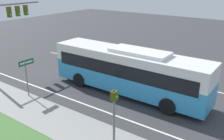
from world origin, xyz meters
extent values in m
plane|color=#38383A|center=(0.00, 0.00, 0.00)|extent=(80.00, 80.00, 0.00)
cube|color=silver|center=(-3.60, 0.00, 0.00)|extent=(0.14, 30.00, 0.01)
cube|color=silver|center=(3.60, 0.00, 0.00)|extent=(0.14, 30.00, 0.01)
cube|color=#3393D1|center=(-0.43, 2.14, 1.13)|extent=(2.45, 11.76, 1.54)
cube|color=white|center=(-0.43, 2.14, 2.53)|extent=(2.45, 11.76, 1.26)
cube|color=black|center=(-0.43, 2.14, 2.09)|extent=(2.49, 10.82, 0.95)
cube|color=white|center=(-0.43, 1.25, 3.28)|extent=(1.71, 4.12, 0.24)
cylinder|color=black|center=(-1.61, 5.78, 0.54)|extent=(0.28, 1.09, 1.09)
cylinder|color=black|center=(0.74, 5.78, 0.54)|extent=(0.28, 1.09, 1.09)
cylinder|color=black|center=(-1.61, -1.51, 0.54)|extent=(0.28, 1.09, 1.09)
cylinder|color=black|center=(0.74, -1.51, 0.54)|extent=(0.28, 1.09, 1.09)
cylinder|color=slate|center=(-2.00, 13.19, 5.84)|extent=(6.09, 0.14, 0.14)
cube|color=#47470F|center=(-2.08, 13.19, 5.22)|extent=(0.32, 0.28, 0.90)
sphere|color=#1ED838|center=(-2.08, 13.01, 4.97)|extent=(0.18, 0.18, 0.18)
cube|color=#47470F|center=(-1.24, 13.19, 5.22)|extent=(0.32, 0.28, 0.90)
sphere|color=#1ED838|center=(-1.24, 13.01, 4.97)|extent=(0.18, 0.18, 0.18)
cube|color=#47470F|center=(-0.41, 13.19, 5.22)|extent=(0.32, 0.28, 0.90)
sphere|color=#1ED838|center=(-0.41, 13.01, 4.97)|extent=(0.18, 0.18, 0.18)
cylinder|color=slate|center=(-6.49, -0.93, 1.63)|extent=(0.12, 0.12, 3.26)
cube|color=#47470F|center=(-6.49, -0.93, 3.04)|extent=(0.28, 0.24, 0.44)
sphere|color=#1ED838|center=(-6.49, -1.08, 3.04)|extent=(0.14, 0.14, 0.14)
cylinder|color=slate|center=(-5.08, 7.45, 1.39)|extent=(0.08, 0.08, 2.79)
cube|color=#145B2D|center=(-4.96, 7.45, 2.55)|extent=(1.19, 0.03, 0.37)
cube|color=white|center=(-4.96, 7.43, 2.55)|extent=(1.01, 0.01, 0.13)
camera|label=1|loc=(-14.62, -6.64, 7.88)|focal=40.00mm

